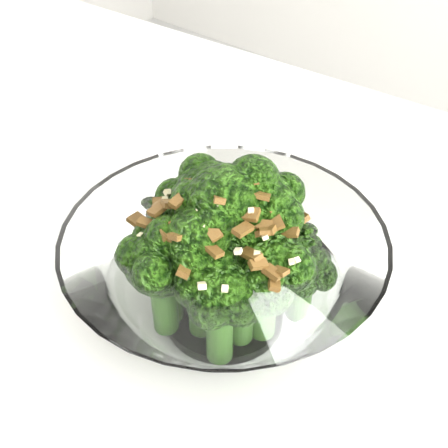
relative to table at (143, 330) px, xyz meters
The scene contains 2 objects.
table is the anchor object (origin of this frame).
broccoli_dish 0.15m from the table, ahead, with size 0.22×0.22×0.14m.
Camera 1 is at (0.27, -0.19, 1.10)m, focal length 50.00 mm.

